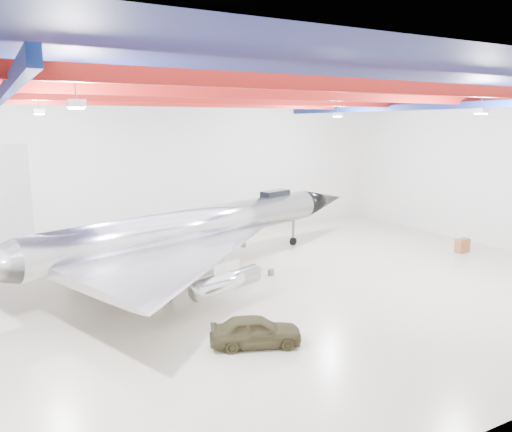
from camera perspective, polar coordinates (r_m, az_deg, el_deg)
floor at (r=28.29m, az=0.01°, el=-8.13°), size 40.00×40.00×0.00m
wall_back at (r=40.77m, az=-10.19°, el=5.36°), size 40.00×0.00×40.00m
wall_right at (r=40.55m, az=25.75°, el=4.46°), size 0.00×30.00×30.00m
ceiling at (r=26.87m, az=0.01°, el=14.69°), size 40.00×40.00×0.00m
ceiling_structure at (r=26.83m, az=0.01°, el=13.25°), size 39.50×29.50×1.08m
jet_aircraft at (r=30.34m, az=-6.98°, el=-1.67°), size 28.96×21.79×8.18m
jeep at (r=21.07m, az=-0.05°, el=-12.98°), size 4.08×2.80×1.29m
desk at (r=38.50m, az=22.52°, el=-3.14°), size 1.10×0.60×0.98m
crate_ply at (r=31.49m, az=-9.53°, el=-5.94°), size 0.70×0.63×0.41m
toolbox_red at (r=33.74m, az=-4.02°, el=-4.81°), size 0.51×0.47×0.29m
engine_drum at (r=30.36m, az=1.73°, el=-6.46°), size 0.48×0.48×0.37m
crate_small at (r=33.28m, az=-20.80°, el=-5.75°), size 0.38×0.32×0.23m
oil_barrel at (r=30.41m, az=-9.70°, el=-6.52°), size 0.70×0.60×0.43m
spares_box at (r=37.22m, az=-1.44°, el=-3.30°), size 0.36×0.36×0.31m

